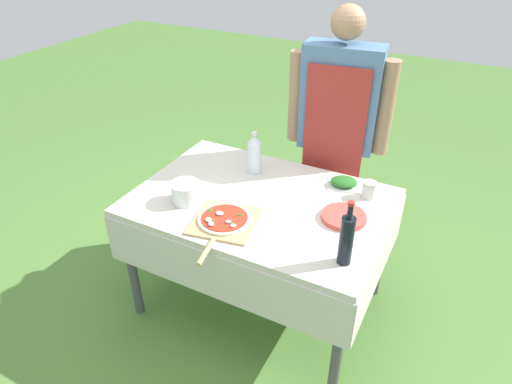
# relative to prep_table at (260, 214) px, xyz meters

# --- Properties ---
(ground_plane) EXTENTS (12.00, 12.00, 0.00)m
(ground_plane) POSITION_rel_prep_table_xyz_m (0.00, 0.00, -0.68)
(ground_plane) COLOR #517F38
(prep_table) EXTENTS (1.37, 0.96, 0.77)m
(prep_table) POSITION_rel_prep_table_xyz_m (0.00, 0.00, 0.00)
(prep_table) COLOR beige
(prep_table) RESTS_ON ground
(person_cook) EXTENTS (0.62, 0.25, 1.68)m
(person_cook) POSITION_rel_prep_table_xyz_m (0.19, 0.67, 0.31)
(person_cook) COLOR #333D56
(person_cook) RESTS_ON ground
(pizza_on_peel) EXTENTS (0.37, 0.52, 0.05)m
(pizza_on_peel) POSITION_rel_prep_table_xyz_m (-0.06, -0.28, 0.11)
(pizza_on_peel) COLOR tan
(pizza_on_peel) RESTS_ON prep_table
(oil_bottle) EXTENTS (0.06, 0.06, 0.32)m
(oil_bottle) POSITION_rel_prep_table_xyz_m (0.56, -0.28, 0.22)
(oil_bottle) COLOR black
(oil_bottle) RESTS_ON prep_table
(water_bottle) EXTENTS (0.08, 0.08, 0.26)m
(water_bottle) POSITION_rel_prep_table_xyz_m (-0.17, 0.25, 0.22)
(water_bottle) COLOR silver
(water_bottle) RESTS_ON prep_table
(herb_container) EXTENTS (0.21, 0.19, 0.05)m
(herb_container) POSITION_rel_prep_table_xyz_m (0.35, 0.34, 0.12)
(herb_container) COLOR silver
(herb_container) RESTS_ON prep_table
(mixing_tub) EXTENTS (0.16, 0.16, 0.11)m
(mixing_tub) POSITION_rel_prep_table_xyz_m (-0.35, -0.19, 0.15)
(mixing_tub) COLOR silver
(mixing_tub) RESTS_ON prep_table
(plate_stack) EXTENTS (0.23, 0.23, 0.02)m
(plate_stack) POSITION_rel_prep_table_xyz_m (0.46, 0.04, 0.11)
(plate_stack) COLOR #DB4C42
(plate_stack) RESTS_ON prep_table
(sauce_jar) EXTENTS (0.08, 0.08, 0.09)m
(sauce_jar) POSITION_rel_prep_table_xyz_m (0.51, 0.30, 0.13)
(sauce_jar) COLOR silver
(sauce_jar) RESTS_ON prep_table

